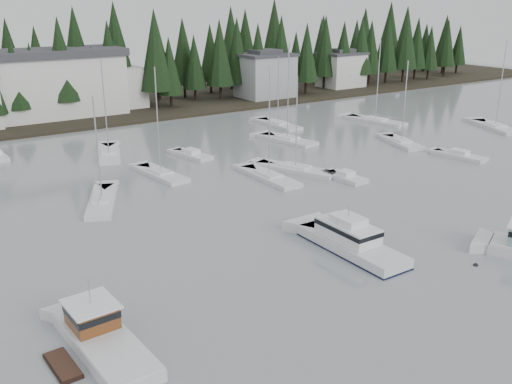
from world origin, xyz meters
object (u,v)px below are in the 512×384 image
Objects in this scene: sailboat_0 at (102,203)px; sailboat_4 at (109,155)px; cabin_cruiser_center at (350,243)px; sailboat_2 at (295,171)px; sailboat_1 at (375,122)px; sailboat_8 at (161,175)px; runabout_1 at (345,178)px; runabout_4 at (191,156)px; sailboat_6 at (287,141)px; sailboat_12 at (269,178)px; runabout_2 at (459,157)px; sailboat_11 at (278,126)px; lobster_boat_brown at (101,341)px; house_east_a at (265,75)px; sailboat_10 at (401,144)px; sailboat_3 at (495,128)px; harbor_inn at (59,83)px; house_east_b at (341,69)px.

sailboat_0 is 0.89× the size of sailboat_4.
sailboat_2 is at bearing -26.34° from cabin_cruiser_center.
sailboat_1 is at bearing -84.96° from sailboat_2.
sailboat_2 reaches higher than cabin_cruiser_center.
runabout_1 is at bearing -133.78° from sailboat_8.
cabin_cruiser_center is 32.63m from runabout_4.
sailboat_6 reaches higher than sailboat_12.
sailboat_12 is 26.02m from runabout_2.
sailboat_2 is 0.89× the size of sailboat_12.
sailboat_4 is at bearing 94.96° from sailboat_11.
sailboat_6 is at bearing -56.05° from sailboat_2.
sailboat_2 is at bearing 21.92° from runabout_1.
sailboat_6 is (39.27, 34.16, -0.44)m from lobster_boat_brown.
sailboat_8 is 1.82× the size of runabout_2.
house_east_a is at bearing -33.84° from sailboat_12.
sailboat_12 is (-4.34, -0.75, 0.02)m from sailboat_2.
sailboat_2 is (9.98, 20.01, -0.60)m from cabin_cruiser_center.
sailboat_10 is at bearing -67.84° from lobster_boat_brown.
sailboat_3 is 2.66× the size of runabout_1.
sailboat_4 is (-5.62, 39.10, -0.59)m from cabin_cruiser_center.
runabout_1 is 20.68m from runabout_4.
sailboat_6 is (17.97, 32.16, -0.58)m from cabin_cruiser_center.
sailboat_1 is at bearing -63.78° from sailboat_12.
runabout_1 is (-25.31, -20.46, 0.07)m from sailboat_1.
runabout_4 is (15.52, 10.57, 0.08)m from sailboat_0.
sailboat_12 reaches higher than sailboat_11.
sailboat_10 is 1.80× the size of runabout_4.
lobster_boat_brown is (-17.99, -69.32, -5.27)m from harbor_inn.
sailboat_10 is (34.15, -5.04, -0.01)m from sailboat_8.
sailboat_11 is at bearing -37.59° from sailboat_12.
runabout_4 is at bearing 98.84° from sailboat_3.
cabin_cruiser_center is 25.34m from sailboat_0.
sailboat_8 reaches higher than sailboat_11.
runabout_1 is (-23.01, -48.69, -4.77)m from house_east_a.
cabin_cruiser_center is (-35.64, -62.97, -4.25)m from house_east_a.
harbor_inn is 52.88m from sailboat_1.
sailboat_8 is 1.08× the size of sailboat_10.
sailboat_0 is 18.78m from runabout_4.
sailboat_8 reaches higher than sailboat_2.
sailboat_8 is 20.97m from runabout_1.
sailboat_6 reaches higher than runabout_2.
harbor_inn is 67.59m from cabin_cruiser_center.
runabout_2 is (34.87, -14.07, 0.06)m from sailboat_8.
sailboat_1 reaches higher than sailboat_8.
sailboat_4 reaches higher than sailboat_10.
sailboat_4 is at bearing 74.28° from sailboat_1.
house_east_a is 1.04× the size of cabin_cruiser_center.
sailboat_3 is at bearing -66.47° from sailboat_0.
sailboat_11 is at bearing -68.28° from sailboat_8.
harbor_inn is at bearing 177.80° from house_east_b.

